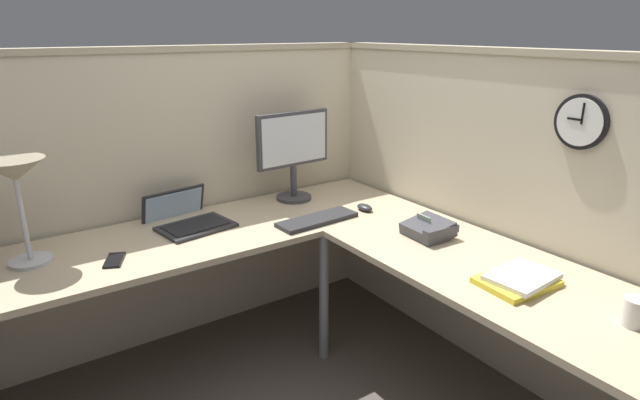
# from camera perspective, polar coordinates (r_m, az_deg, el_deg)

# --- Properties ---
(ground_plane) EXTENTS (6.80, 6.80, 0.00)m
(ground_plane) POSITION_cam_1_polar(r_m,az_deg,el_deg) (2.70, -0.47, -19.52)
(ground_plane) COLOR #4C443D
(cubicle_wall_back) EXTENTS (2.57, 0.12, 1.58)m
(cubicle_wall_back) POSITION_cam_1_polar(r_m,az_deg,el_deg) (2.90, -16.31, 0.19)
(cubicle_wall_back) COLOR beige
(cubicle_wall_back) RESTS_ON ground
(cubicle_wall_right) EXTENTS (0.12, 2.37, 1.58)m
(cubicle_wall_right) POSITION_cam_1_polar(r_m,az_deg,el_deg) (2.70, 18.29, -1.38)
(cubicle_wall_right) COLOR beige
(cubicle_wall_right) RESTS_ON ground
(desk) EXTENTS (2.35, 2.15, 0.73)m
(desk) POSITION_cam_1_polar(r_m,az_deg,el_deg) (2.26, -2.93, -8.71)
(desk) COLOR tan
(desk) RESTS_ON ground
(monitor) EXTENTS (0.46, 0.20, 0.50)m
(monitor) POSITION_cam_1_polar(r_m,az_deg,el_deg) (2.90, -2.96, 5.61)
(monitor) COLOR #38383D
(monitor) RESTS_ON desk
(laptop) EXTENTS (0.39, 0.43, 0.22)m
(laptop) POSITION_cam_1_polar(r_m,az_deg,el_deg) (2.68, -14.52, -2.01)
(laptop) COLOR #232326
(laptop) RESTS_ON desk
(keyboard) EXTENTS (0.44, 0.16, 0.02)m
(keyboard) POSITION_cam_1_polar(r_m,az_deg,el_deg) (2.62, -0.30, -2.17)
(keyboard) COLOR #232326
(keyboard) RESTS_ON desk
(computer_mouse) EXTENTS (0.06, 0.10, 0.03)m
(computer_mouse) POSITION_cam_1_polar(r_m,az_deg,el_deg) (2.79, 4.94, -0.82)
(computer_mouse) COLOR #232326
(computer_mouse) RESTS_ON desk
(desk_lamp_dome) EXTENTS (0.24, 0.24, 0.44)m
(desk_lamp_dome) POSITION_cam_1_polar(r_m,az_deg,el_deg) (2.38, -30.51, 1.99)
(desk_lamp_dome) COLOR #B7BABF
(desk_lamp_dome) RESTS_ON desk
(cell_phone) EXTENTS (0.12, 0.16, 0.01)m
(cell_phone) POSITION_cam_1_polar(r_m,az_deg,el_deg) (2.35, -21.69, -6.17)
(cell_phone) COLOR black
(cell_phone) RESTS_ON desk
(office_phone) EXTENTS (0.20, 0.21, 0.11)m
(office_phone) POSITION_cam_1_polar(r_m,az_deg,el_deg) (2.48, 11.91, -3.20)
(office_phone) COLOR #38383D
(office_phone) RESTS_ON desk
(book_stack) EXTENTS (0.30, 0.23, 0.04)m
(book_stack) POSITION_cam_1_polar(r_m,az_deg,el_deg) (2.13, 21.02, -8.19)
(book_stack) COLOR yellow
(book_stack) RESTS_ON desk
(coffee_mug) EXTENTS (0.08, 0.08, 0.10)m
(coffee_mug) POSITION_cam_1_polar(r_m,az_deg,el_deg) (2.02, 31.35, -10.49)
(coffee_mug) COLOR silver
(coffee_mug) RESTS_ON desk
(wall_clock) EXTENTS (0.04, 0.22, 0.22)m
(wall_clock) POSITION_cam_1_polar(r_m,az_deg,el_deg) (2.31, 26.83, 7.69)
(wall_clock) COLOR black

